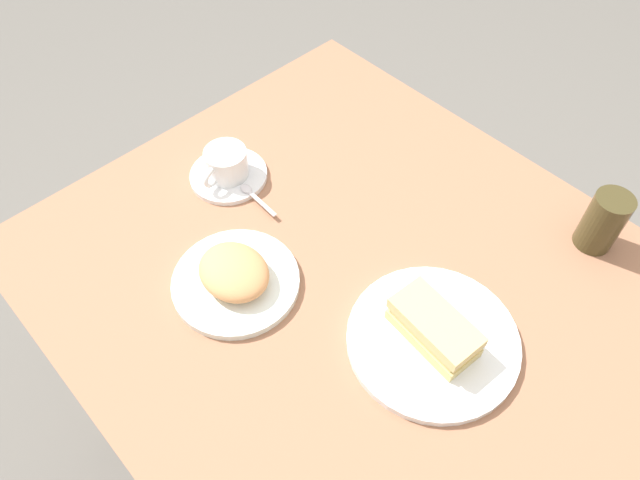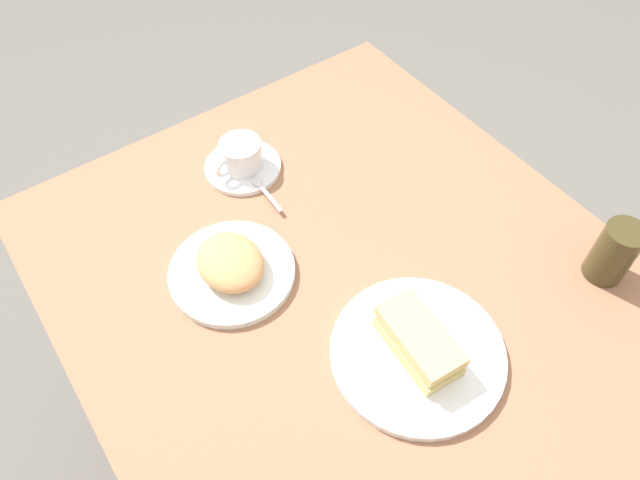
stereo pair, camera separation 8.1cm
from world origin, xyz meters
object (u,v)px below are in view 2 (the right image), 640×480
object	(u,v)px
side_plate	(232,272)
drinking_glass	(614,252)
coffee_saucer	(243,167)
sandwich_front	(419,341)
sandwich_plate	(418,353)
spoon	(262,188)
coffee_cup	(240,154)
dining_table	(360,329)

from	to	relation	value
side_plate	drinking_glass	bearing A→B (deg)	54.92
coffee_saucer	drinking_glass	bearing A→B (deg)	33.17
coffee_saucer	sandwich_front	bearing A→B (deg)	1.30
sandwich_plate	drinking_glass	world-z (taller)	drinking_glass
sandwich_front	coffee_saucer	xyz separation A→B (m)	(-0.48, -0.01, -0.04)
coffee_saucer	spoon	distance (m)	0.07
sandwich_front	spoon	bearing A→B (deg)	-178.13
sandwich_front	drinking_glass	distance (m)	0.36
sandwich_plate	drinking_glass	size ratio (longest dim) A/B	2.38
sandwich_front	coffee_saucer	distance (m)	0.49
sandwich_front	coffee_saucer	world-z (taller)	sandwich_front
coffee_saucer	spoon	bearing A→B (deg)	-1.87
coffee_saucer	coffee_cup	size ratio (longest dim) A/B	1.42
sandwich_plate	coffee_cup	world-z (taller)	coffee_cup
spoon	coffee_saucer	bearing A→B (deg)	178.13
dining_table	side_plate	size ratio (longest dim) A/B	5.26
sandwich_plate	drinking_glass	bearing A→B (deg)	79.69
coffee_cup	spoon	size ratio (longest dim) A/B	1.04
coffee_saucer	drinking_glass	size ratio (longest dim) A/B	1.31
dining_table	sandwich_front	size ratio (longest dim) A/B	7.64
sandwich_front	coffee_cup	xyz separation A→B (m)	(-0.48, -0.01, -0.00)
drinking_glass	dining_table	bearing A→B (deg)	-118.80
sandwich_front	side_plate	world-z (taller)	sandwich_front
coffee_cup	dining_table	bearing A→B (deg)	2.04
sandwich_plate	sandwich_front	bearing A→B (deg)	-161.07
coffee_saucer	coffee_cup	xyz separation A→B (m)	(0.00, -0.00, 0.03)
sandwich_front	spoon	distance (m)	0.41
sandwich_plate	coffee_saucer	size ratio (longest dim) A/B	1.81
coffee_saucer	side_plate	xyz separation A→B (m)	(0.20, -0.14, 0.00)
coffee_cup	side_plate	size ratio (longest dim) A/B	0.49
sandwich_plate	coffee_cup	bearing A→B (deg)	-178.37
dining_table	spoon	world-z (taller)	spoon
dining_table	coffee_saucer	distance (m)	0.38
coffee_saucer	spoon	size ratio (longest dim) A/B	1.47
dining_table	coffee_saucer	size ratio (longest dim) A/B	7.55
coffee_saucer	coffee_cup	distance (m)	0.03
spoon	sandwich_plate	bearing A→B (deg)	2.03
dining_table	sandwich_plate	size ratio (longest dim) A/B	4.17
drinking_glass	sandwich_plate	bearing A→B (deg)	-100.31
sandwich_front	coffee_cup	world-z (taller)	sandwich_front
sandwich_plate	coffee_saucer	bearing A→B (deg)	-178.56
sandwich_plate	sandwich_front	xyz separation A→B (m)	(-0.00, -0.00, 0.03)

